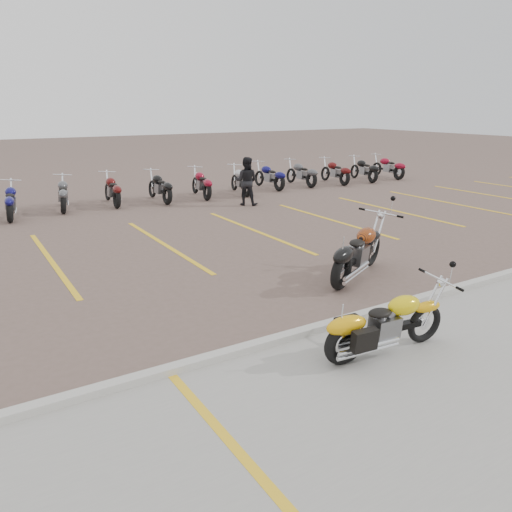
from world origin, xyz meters
The scene contains 9 objects.
ground centered at (0.00, 0.00, 0.00)m, with size 100.00×100.00×0.00m, color brown.
concrete_apron centered at (0.00, -4.50, 0.01)m, with size 60.00×5.00×0.01m, color #9E9B93.
curb centered at (0.00, -2.00, 0.06)m, with size 60.00×0.18×0.12m, color #ADAAA3.
parking_stripes centered at (0.00, 4.00, 0.00)m, with size 38.00×5.50×0.01m, color gold, non-canonical shape.
apron_stripe centered at (-2.30, -4.50, 0.01)m, with size 0.12×5.00×0.00m, color gold.
yellow_cruiser centered at (0.46, -3.03, 0.42)m, with size 2.04×0.37×0.84m.
flame_cruiser centered at (2.34, -0.41, 0.49)m, with size 2.22×1.19×0.99m.
person_b centered at (4.40, 7.41, 0.83)m, with size 0.81×0.63×1.67m, color black.
bg_bike_row centered at (2.86, 9.71, 0.55)m, with size 22.28×2.05×1.10m.
Camera 1 is at (-4.37, -7.52, 3.38)m, focal length 35.00 mm.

